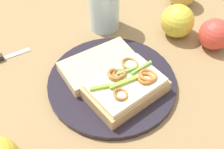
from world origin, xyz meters
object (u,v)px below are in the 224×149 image
sandwich (126,87)px  apple_4 (215,34)px  plate (112,83)px  apple_2 (177,21)px  drinking_glass (104,5)px  bread_slice_side (99,65)px

sandwich → apple_4: (0.08, -0.24, 0.00)m
plate → apple_2: 0.23m
plate → apple_4: size_ratio=3.71×
plate → drinking_glass: 0.20m
plate → sandwich: bearing=-158.1°
apple_4 → apple_2: bearing=42.9°
plate → sandwich: 0.05m
bread_slice_side → apple_4: (-0.00, -0.27, 0.01)m
sandwich → apple_4: apple_4 is taller
sandwich → drinking_glass: 0.23m
plate → bread_slice_side: bread_slice_side is taller
drinking_glass → apple_4: bearing=-124.7°
sandwich → apple_2: apple_2 is taller
plate → apple_2: size_ratio=3.38×
plate → apple_4: 0.26m
apple_4 → drinking_glass: bearing=55.3°
plate → drinking_glass: (0.19, -0.04, 0.06)m
apple_2 → drinking_glass: size_ratio=0.62×
plate → apple_4: (0.04, -0.26, 0.03)m
bread_slice_side → apple_4: size_ratio=2.19×
apple_4 → bread_slice_side: bearing=89.8°
apple_2 → plate: bearing=118.0°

